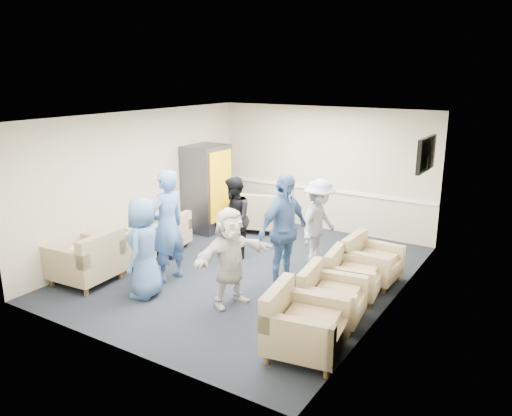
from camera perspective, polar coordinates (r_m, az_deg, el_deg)
The scene contains 25 objects.
floor at distance 8.86m, azimuth -0.82°, elevation -7.27°, with size 6.00×6.00×0.00m, color black.
ceiling at distance 8.21m, azimuth -0.90°, elevation 10.41°, with size 6.00×6.00×0.00m, color white.
back_wall at distance 11.01m, azimuth 7.67°, elevation 4.43°, with size 5.00×0.02×2.70m, color beige.
front_wall at distance 6.24m, azimuth -16.04°, elevation -4.47°, with size 5.00×0.02×2.70m, color beige.
left_wall at distance 9.98m, azimuth -13.02°, elevation 3.05°, with size 0.02×6.00×2.70m, color beige.
right_wall at distance 7.42m, azimuth 15.57°, elevation -1.29°, with size 0.02×6.00×2.70m, color beige.
chair_rail at distance 11.09m, azimuth 7.55°, elevation 2.13°, with size 4.98×0.04×0.06m, color white.
tv at distance 9.00m, azimuth 18.87°, elevation 5.84°, with size 0.10×1.00×0.58m.
armchair_left_near at distance 8.73m, azimuth -18.63°, elevation -5.78°, with size 1.02×1.02×0.76m.
armchair_left_mid at distance 9.31m, azimuth -14.45°, elevation -4.61°, with size 0.84×0.84×0.62m.
armchair_left_far at distance 9.98m, azimuth -10.12°, elevation -2.97°, with size 0.88×0.88×0.63m.
armchair_right_near at distance 6.33m, azimuth 5.17°, elevation -13.41°, with size 1.04×1.04×0.73m.
armchair_right_midnear at distance 7.18m, azimuth 8.31°, elevation -10.21°, with size 0.92×0.92×0.65m.
armchair_right_midfar at distance 7.98m, azimuth 10.73°, elevation -7.75°, with size 0.87×0.87×0.62m.
armchair_right_far at distance 8.57m, azimuth 12.83°, elevation -6.11°, with size 0.85×0.85×0.65m.
armchair_corner at distance 10.98m, azimuth 0.22°, elevation -0.69°, with size 1.17×1.17×0.76m.
vending_machine at distance 10.95m, azimuth -5.60°, elevation 2.26°, with size 0.77×0.89×1.89m.
backpack at distance 9.55m, azimuth -9.93°, elevation -4.28°, with size 0.29×0.22×0.46m.
pillow at distance 8.67m, azimuth -18.84°, elevation -4.56°, with size 0.49×0.37×0.14m, color white.
person_front_left at distance 7.86m, azimuth -12.68°, elevation -4.47°, with size 0.77×0.50×1.58m, color #446AA4.
person_mid_left at distance 8.35m, azimuth -10.11°, elevation -2.05°, with size 0.69×0.45×1.89m, color #446AA4.
person_back_left at distance 9.24m, azimuth -2.55°, elevation -1.20°, with size 0.76×0.59×1.56m, color black.
person_back_right at distance 9.00m, azimuth 7.20°, elevation -1.66°, with size 1.02×0.59×1.58m, color silver.
person_mid_right at distance 8.03m, azimuth 3.17°, elevation -2.58°, with size 1.10×0.46×1.87m, color #446AA4.
person_front_right at distance 7.41m, azimuth -2.98°, elevation -5.62°, with size 1.40×0.45×1.51m, color silver.
Camera 1 is at (4.45, -6.87, 3.39)m, focal length 35.00 mm.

